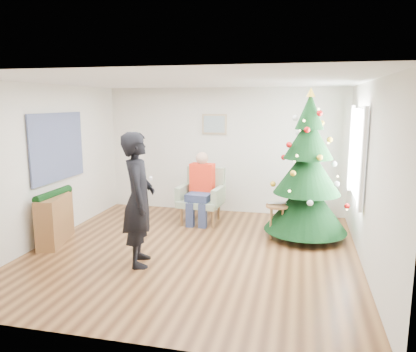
% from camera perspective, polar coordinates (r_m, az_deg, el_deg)
% --- Properties ---
extents(floor, '(5.00, 5.00, 0.00)m').
position_cam_1_polar(floor, '(6.45, -2.12, -10.57)').
color(floor, brown).
rests_on(floor, ground).
extents(ceiling, '(5.00, 5.00, 0.00)m').
position_cam_1_polar(ceiling, '(6.03, -2.28, 13.18)').
color(ceiling, white).
rests_on(ceiling, wall_back).
extents(wall_back, '(5.00, 0.00, 5.00)m').
position_cam_1_polar(wall_back, '(8.52, 2.26, 3.59)').
color(wall_back, silver).
rests_on(wall_back, floor).
extents(wall_front, '(5.00, 0.00, 5.00)m').
position_cam_1_polar(wall_front, '(3.81, -12.23, -5.15)').
color(wall_front, silver).
rests_on(wall_front, floor).
extents(wall_left, '(0.00, 5.00, 5.00)m').
position_cam_1_polar(wall_left, '(7.18, -21.84, 1.58)').
color(wall_left, silver).
rests_on(wall_left, floor).
extents(wall_right, '(0.00, 5.00, 5.00)m').
position_cam_1_polar(wall_right, '(5.96, 21.67, -0.06)').
color(wall_right, silver).
rests_on(wall_right, floor).
extents(window_panel, '(0.04, 1.30, 1.40)m').
position_cam_1_polar(window_panel, '(6.91, 20.35, 3.04)').
color(window_panel, white).
rests_on(window_panel, wall_right).
extents(curtains, '(0.05, 1.75, 1.50)m').
position_cam_1_polar(curtains, '(6.90, 20.10, 3.05)').
color(curtains, white).
rests_on(curtains, wall_right).
extents(christmas_tree, '(1.40, 1.40, 2.54)m').
position_cam_1_polar(christmas_tree, '(7.00, 13.80, 0.52)').
color(christmas_tree, '#3F2816').
rests_on(christmas_tree, floor).
extents(stool, '(0.39, 0.39, 0.59)m').
position_cam_1_polar(stool, '(7.05, 9.67, -6.28)').
color(stool, brown).
rests_on(stool, floor).
extents(laptop, '(0.37, 0.30, 0.03)m').
position_cam_1_polar(laptop, '(6.98, 9.74, -3.91)').
color(laptop, silver).
rests_on(laptop, stool).
extents(armchair, '(0.88, 0.82, 1.04)m').
position_cam_1_polar(armchair, '(7.89, -0.89, -3.69)').
color(armchair, gray).
rests_on(armchair, floor).
extents(seated_person, '(0.48, 0.68, 1.36)m').
position_cam_1_polar(seated_person, '(7.76, -1.06, -1.53)').
color(seated_person, navy).
rests_on(seated_person, armchair).
extents(standing_man, '(0.65, 0.80, 1.90)m').
position_cam_1_polar(standing_man, '(5.80, -9.73, -3.27)').
color(standing_man, black).
rests_on(standing_man, floor).
extents(game_controller, '(0.07, 0.13, 0.04)m').
position_cam_1_polar(game_controller, '(5.63, -8.04, -0.33)').
color(game_controller, white).
rests_on(game_controller, standing_man).
extents(console, '(0.54, 1.04, 0.80)m').
position_cam_1_polar(console, '(7.18, -20.72, -5.70)').
color(console, brown).
rests_on(console, floor).
extents(garland, '(0.14, 0.90, 0.14)m').
position_cam_1_polar(garland, '(7.08, -20.94, -2.43)').
color(garland, black).
rests_on(garland, console).
extents(tapestry, '(0.03, 1.50, 1.15)m').
position_cam_1_polar(tapestry, '(7.37, -20.39, 3.85)').
color(tapestry, black).
rests_on(tapestry, wall_left).
extents(framed_picture, '(0.52, 0.05, 0.42)m').
position_cam_1_polar(framed_picture, '(8.47, 0.90, 7.30)').
color(framed_picture, tan).
rests_on(framed_picture, wall_back).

